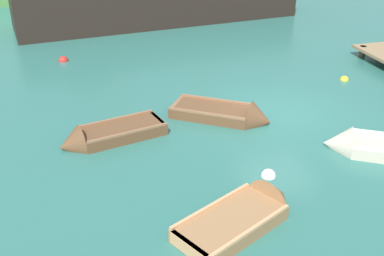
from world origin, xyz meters
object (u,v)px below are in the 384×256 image
(rowboat_outer_left, at_px, (248,215))
(rowboat_portside, at_px, (105,137))
(rowboat_center, at_px, (384,150))
(buoy_red, at_px, (64,61))
(rowboat_near_dock, at_px, (229,116))
(buoy_white, at_px, (268,176))
(sailing_ship, at_px, (156,6))
(buoy_yellow, at_px, (344,80))

(rowboat_outer_left, distance_m, rowboat_portside, 5.37)
(rowboat_center, bearing_deg, buoy_red, -20.14)
(rowboat_center, height_order, rowboat_portside, rowboat_center)
(rowboat_near_dock, distance_m, buoy_white, 3.52)
(buoy_red, bearing_deg, rowboat_center, -51.89)
(buoy_white, height_order, buoy_red, buoy_red)
(rowboat_center, relative_size, buoy_white, 9.95)
(rowboat_near_dock, bearing_deg, buoy_white, -57.53)
(rowboat_center, bearing_deg, rowboat_near_dock, -12.05)
(rowboat_near_dock, xyz_separation_m, buoy_red, (-4.97, 7.42, -0.11))
(sailing_ship, xyz_separation_m, rowboat_near_dock, (-0.36, -13.25, -0.73))
(buoy_yellow, bearing_deg, sailing_ship, 114.94)
(rowboat_near_dock, height_order, buoy_yellow, rowboat_near_dock)
(rowboat_near_dock, distance_m, buoy_yellow, 5.93)
(buoy_yellow, height_order, buoy_red, buoy_red)
(sailing_ship, bearing_deg, buoy_white, -98.62)
(rowboat_outer_left, height_order, buoy_yellow, rowboat_outer_left)
(sailing_ship, xyz_separation_m, rowboat_center, (3.10, -16.56, -0.73))
(rowboat_center, xyz_separation_m, buoy_yellow, (2.09, 5.42, -0.11))
(rowboat_portside, xyz_separation_m, rowboat_near_dock, (4.03, 0.39, -0.00))
(rowboat_outer_left, bearing_deg, rowboat_center, -7.39)
(rowboat_center, relative_size, rowboat_portside, 1.19)
(buoy_yellow, bearing_deg, rowboat_portside, -165.39)
(rowboat_near_dock, xyz_separation_m, buoy_yellow, (5.54, 2.10, -0.11))
(rowboat_portside, xyz_separation_m, buoy_red, (-0.94, 7.82, -0.11))
(buoy_white, bearing_deg, rowboat_outer_left, -127.88)
(sailing_ship, relative_size, rowboat_outer_left, 5.47)
(rowboat_near_dock, bearing_deg, buoy_red, 158.81)
(sailing_ship, height_order, buoy_yellow, sailing_ship)
(sailing_ship, distance_m, buoy_red, 7.94)
(rowboat_near_dock, bearing_deg, buoy_yellow, 55.78)
(sailing_ship, relative_size, rowboat_portside, 5.49)
(rowboat_center, bearing_deg, buoy_yellow, -79.31)
(rowboat_portside, distance_m, rowboat_near_dock, 4.04)
(rowboat_near_dock, distance_m, buoy_red, 8.93)
(rowboat_portside, xyz_separation_m, buoy_yellow, (9.57, 2.49, -0.11))
(sailing_ship, height_order, rowboat_portside, sailing_ship)
(rowboat_center, height_order, buoy_red, rowboat_center)
(rowboat_center, height_order, rowboat_near_dock, rowboat_near_dock)
(rowboat_portside, bearing_deg, buoy_yellow, -178.58)
(sailing_ship, bearing_deg, rowboat_near_dock, -98.41)
(sailing_ship, bearing_deg, buoy_yellow, -71.90)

